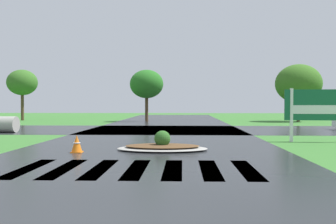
{
  "coord_description": "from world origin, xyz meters",
  "views": [
    {
      "loc": [
        1.14,
        -4.37,
        1.62
      ],
      "look_at": [
        0.47,
        13.43,
        1.22
      ],
      "focal_mm": 42.06,
      "sensor_mm": 36.0,
      "label": 1
    }
  ],
  "objects_px": {
    "traffic_cone": "(77,144)",
    "median_island": "(162,146)",
    "drainage_pipe_stack": "(4,124)",
    "estate_billboard": "(316,107)"
  },
  "relations": [
    {
      "from": "traffic_cone",
      "to": "drainage_pipe_stack",
      "type": "bearing_deg",
      "value": 126.49
    },
    {
      "from": "median_island",
      "to": "drainage_pipe_stack",
      "type": "relative_size",
      "value": 2.19
    },
    {
      "from": "drainage_pipe_stack",
      "to": "estate_billboard",
      "type": "bearing_deg",
      "value": -17.02
    },
    {
      "from": "median_island",
      "to": "traffic_cone",
      "type": "xyz_separation_m",
      "value": [
        -2.77,
        -0.77,
        0.15
      ]
    },
    {
      "from": "median_island",
      "to": "traffic_cone",
      "type": "relative_size",
      "value": 5.34
    },
    {
      "from": "drainage_pipe_stack",
      "to": "median_island",
      "type": "bearing_deg",
      "value": -40.67
    },
    {
      "from": "estate_billboard",
      "to": "median_island",
      "type": "xyz_separation_m",
      "value": [
        -6.3,
        -3.15,
        -1.32
      ]
    },
    {
      "from": "median_island",
      "to": "traffic_cone",
      "type": "distance_m",
      "value": 2.88
    },
    {
      "from": "traffic_cone",
      "to": "median_island",
      "type": "bearing_deg",
      "value": 15.53
    },
    {
      "from": "estate_billboard",
      "to": "median_island",
      "type": "height_order",
      "value": "estate_billboard"
    }
  ]
}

